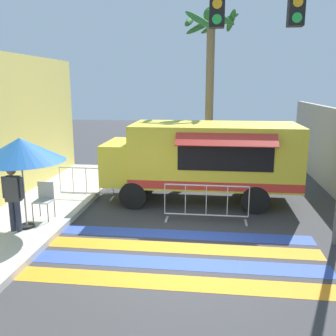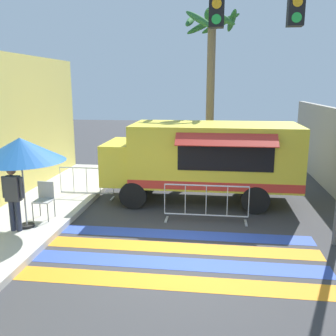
{
  "view_description": "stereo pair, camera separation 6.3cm",
  "coord_description": "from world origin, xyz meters",
  "px_view_note": "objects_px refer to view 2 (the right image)",
  "views": [
    {
      "loc": [
        0.76,
        -7.45,
        3.6
      ],
      "look_at": [
        -0.44,
        2.55,
        1.33
      ],
      "focal_mm": 40.0,
      "sensor_mm": 36.0,
      "label": 1
    },
    {
      "loc": [
        0.82,
        -7.44,
        3.6
      ],
      "look_at": [
        -0.44,
        2.55,
        1.33
      ],
      "focal_mm": 40.0,
      "sensor_mm": 36.0,
      "label": 2
    }
  ],
  "objects_px": {
    "folding_chair": "(45,196)",
    "palm_tree": "(211,56)",
    "vendor_person": "(13,195)",
    "patio_umbrella": "(20,150)",
    "traffic_signal_pole": "(297,45)",
    "barricade_side": "(87,183)",
    "food_truck": "(200,156)",
    "barricade_front": "(206,203)"
  },
  "relations": [
    {
      "from": "patio_umbrella",
      "to": "folding_chair",
      "type": "distance_m",
      "value": 1.52
    },
    {
      "from": "folding_chair",
      "to": "barricade_side",
      "type": "relative_size",
      "value": 0.54
    },
    {
      "from": "patio_umbrella",
      "to": "barricade_side",
      "type": "relative_size",
      "value": 1.25
    },
    {
      "from": "patio_umbrella",
      "to": "barricade_front",
      "type": "height_order",
      "value": "patio_umbrella"
    },
    {
      "from": "traffic_signal_pole",
      "to": "palm_tree",
      "type": "bearing_deg",
      "value": 106.15
    },
    {
      "from": "vendor_person",
      "to": "palm_tree",
      "type": "relative_size",
      "value": 0.25
    },
    {
      "from": "food_truck",
      "to": "barricade_front",
      "type": "height_order",
      "value": "food_truck"
    },
    {
      "from": "traffic_signal_pole",
      "to": "folding_chair",
      "type": "xyz_separation_m",
      "value": [
        -6.02,
        0.46,
        -3.65
      ]
    },
    {
      "from": "patio_umbrella",
      "to": "palm_tree",
      "type": "distance_m",
      "value": 8.41
    },
    {
      "from": "folding_chair",
      "to": "food_truck",
      "type": "bearing_deg",
      "value": 43.05
    },
    {
      "from": "patio_umbrella",
      "to": "palm_tree",
      "type": "relative_size",
      "value": 0.35
    },
    {
      "from": "food_truck",
      "to": "vendor_person",
      "type": "bearing_deg",
      "value": -141.06
    },
    {
      "from": "traffic_signal_pole",
      "to": "folding_chair",
      "type": "height_order",
      "value": "traffic_signal_pole"
    },
    {
      "from": "vendor_person",
      "to": "patio_umbrella",
      "type": "bearing_deg",
      "value": 49.43
    },
    {
      "from": "traffic_signal_pole",
      "to": "palm_tree",
      "type": "xyz_separation_m",
      "value": [
        -1.89,
        6.54,
        0.25
      ]
    },
    {
      "from": "patio_umbrella",
      "to": "palm_tree",
      "type": "bearing_deg",
      "value": 57.53
    },
    {
      "from": "vendor_person",
      "to": "barricade_front",
      "type": "height_order",
      "value": "vendor_person"
    },
    {
      "from": "folding_chair",
      "to": "palm_tree",
      "type": "height_order",
      "value": "palm_tree"
    },
    {
      "from": "food_truck",
      "to": "traffic_signal_pole",
      "type": "bearing_deg",
      "value": -54.5
    },
    {
      "from": "traffic_signal_pole",
      "to": "barricade_front",
      "type": "height_order",
      "value": "traffic_signal_pole"
    },
    {
      "from": "food_truck",
      "to": "barricade_front",
      "type": "bearing_deg",
      "value": -81.86
    },
    {
      "from": "traffic_signal_pole",
      "to": "barricade_side",
      "type": "bearing_deg",
      "value": 154.28
    },
    {
      "from": "barricade_front",
      "to": "patio_umbrella",
      "type": "bearing_deg",
      "value": -163.17
    },
    {
      "from": "food_truck",
      "to": "vendor_person",
      "type": "distance_m",
      "value": 5.46
    },
    {
      "from": "traffic_signal_pole",
      "to": "barricade_side",
      "type": "distance_m",
      "value": 7.41
    },
    {
      "from": "folding_chair",
      "to": "vendor_person",
      "type": "xyz_separation_m",
      "value": [
        -0.31,
        -0.94,
        0.31
      ]
    },
    {
      "from": "folding_chair",
      "to": "palm_tree",
      "type": "distance_m",
      "value": 8.32
    },
    {
      "from": "patio_umbrella",
      "to": "vendor_person",
      "type": "height_order",
      "value": "patio_umbrella"
    },
    {
      "from": "traffic_signal_pole",
      "to": "barricade_front",
      "type": "xyz_separation_m",
      "value": [
        -1.83,
        1.09,
        -3.88
      ]
    },
    {
      "from": "vendor_person",
      "to": "palm_tree",
      "type": "height_order",
      "value": "palm_tree"
    },
    {
      "from": "traffic_signal_pole",
      "to": "folding_chair",
      "type": "distance_m",
      "value": 7.05
    },
    {
      "from": "food_truck",
      "to": "barricade_side",
      "type": "height_order",
      "value": "food_truck"
    },
    {
      "from": "patio_umbrella",
      "to": "folding_chair",
      "type": "relative_size",
      "value": 2.31
    },
    {
      "from": "folding_chair",
      "to": "vendor_person",
      "type": "distance_m",
      "value": 1.04
    },
    {
      "from": "patio_umbrella",
      "to": "traffic_signal_pole",
      "type": "bearing_deg",
      "value": 2.08
    },
    {
      "from": "barricade_side",
      "to": "folding_chair",
      "type": "bearing_deg",
      "value": -98.31
    },
    {
      "from": "palm_tree",
      "to": "patio_umbrella",
      "type": "bearing_deg",
      "value": -122.47
    },
    {
      "from": "folding_chair",
      "to": "barricade_side",
      "type": "distance_m",
      "value": 2.32
    },
    {
      "from": "barricade_side",
      "to": "patio_umbrella",
      "type": "bearing_deg",
      "value": -99.78
    },
    {
      "from": "vendor_person",
      "to": "barricade_side",
      "type": "bearing_deg",
      "value": 65.72
    },
    {
      "from": "food_truck",
      "to": "palm_tree",
      "type": "bearing_deg",
      "value": 86.76
    },
    {
      "from": "patio_umbrella",
      "to": "barricade_front",
      "type": "xyz_separation_m",
      "value": [
        4.36,
        1.32,
        -1.58
      ]
    }
  ]
}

